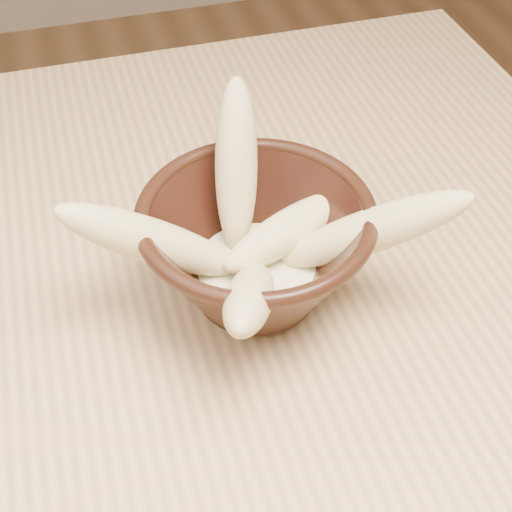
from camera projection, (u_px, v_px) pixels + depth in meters
The scene contains 7 objects.
bowl at pixel (256, 248), 0.54m from camera, with size 0.18×0.18×0.10m.
milk_puddle at pixel (256, 270), 0.56m from camera, with size 0.10×0.10×0.01m, color beige.
banana_upright at pixel (236, 166), 0.54m from camera, with size 0.03×0.03×0.14m, color tan.
banana_left at pixel (153, 241), 0.51m from camera, with size 0.03×0.03×0.15m, color tan.
banana_right at pixel (371, 231), 0.52m from camera, with size 0.03×0.03×0.16m, color tan.
banana_across at pixel (288, 231), 0.55m from camera, with size 0.03×0.03×0.12m, color tan.
banana_front at pixel (250, 297), 0.48m from camera, with size 0.03×0.03×0.14m, color tan.
Camera 1 is at (0.12, -0.38, 1.19)m, focal length 50.00 mm.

